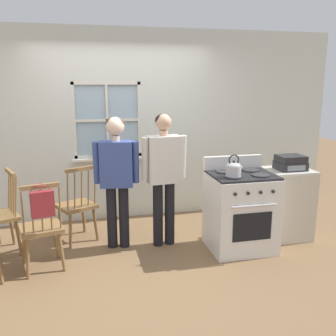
{
  "coord_description": "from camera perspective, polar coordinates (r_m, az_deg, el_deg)",
  "views": [
    {
      "loc": [
        -0.55,
        -3.93,
        1.96
      ],
      "look_at": [
        0.4,
        0.14,
        1.0
      ],
      "focal_mm": 40.0,
      "sensor_mm": 36.0,
      "label": 1
    }
  ],
  "objects": [
    {
      "name": "potted_plant",
      "position": [
        5.34,
        -10.56,
        2.33
      ],
      "size": [
        0.12,
        0.11,
        0.27
      ],
      "color": "#42474C",
      "rests_on": "wall_back"
    },
    {
      "name": "kettle",
      "position": [
        4.22,
        9.96,
        -0.11
      ],
      "size": [
        0.21,
        0.17,
        0.25
      ],
      "color": "#B7B7BC",
      "rests_on": "stove"
    },
    {
      "name": "wall_back",
      "position": [
        5.4,
        -7.13,
        6.27
      ],
      "size": [
        6.4,
        0.16,
        2.7
      ],
      "color": "silver",
      "rests_on": "ground_plane"
    },
    {
      "name": "stove",
      "position": [
        4.55,
        10.99,
        -6.41
      ],
      "size": [
        0.74,
        0.68,
        1.08
      ],
      "color": "white",
      "rests_on": "ground_plane"
    },
    {
      "name": "chair_near_wall",
      "position": [
        4.75,
        -24.14,
        -6.74
      ],
      "size": [
        0.52,
        0.54,
        0.98
      ],
      "rotation": [
        0.0,
        0.0,
        -1.2
      ],
      "color": "olive",
      "rests_on": "ground_plane"
    },
    {
      "name": "handbag",
      "position": [
        3.87,
        -18.61,
        -5.1
      ],
      "size": [
        0.24,
        0.22,
        0.31
      ],
      "color": "maroon",
      "rests_on": "chair_by_window"
    },
    {
      "name": "chair_by_window",
      "position": [
        4.21,
        -18.76,
        -8.8
      ],
      "size": [
        0.5,
        0.49,
        0.98
      ],
      "rotation": [
        0.0,
        0.0,
        -2.9
      ],
      "color": "olive",
      "rests_on": "ground_plane"
    },
    {
      "name": "stereo",
      "position": [
        4.88,
        18.17,
        0.77
      ],
      "size": [
        0.34,
        0.29,
        0.18
      ],
      "color": "#232326",
      "rests_on": "side_counter"
    },
    {
      "name": "side_counter",
      "position": [
        5.03,
        17.62,
        -5.18
      ],
      "size": [
        0.55,
        0.5,
        0.9
      ],
      "color": "beige",
      "rests_on": "ground_plane"
    },
    {
      "name": "ground_plane",
      "position": [
        4.43,
        -4.73,
        -13.4
      ],
      "size": [
        16.0,
        16.0,
        0.0
      ],
      "primitive_type": "plane",
      "color": "brown"
    },
    {
      "name": "person_elderly_left",
      "position": [
        4.41,
        -7.87,
        -0.24
      ],
      "size": [
        0.54,
        0.26,
        1.58
      ],
      "rotation": [
        0.0,
        0.0,
        -0.15
      ],
      "color": "black",
      "rests_on": "ground_plane"
    },
    {
      "name": "chair_near_stove",
      "position": [
        4.82,
        -13.69,
        -5.69
      ],
      "size": [
        0.55,
        0.55,
        0.98
      ],
      "rotation": [
        0.0,
        0.0,
        -2.68
      ],
      "color": "olive",
      "rests_on": "ground_plane"
    },
    {
      "name": "person_teen_center",
      "position": [
        4.44,
        -0.66,
        -0.07
      ],
      "size": [
        0.55,
        0.25,
        1.61
      ],
      "rotation": [
        0.0,
        0.0,
        0.1
      ],
      "color": "black",
      "rests_on": "ground_plane"
    }
  ]
}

